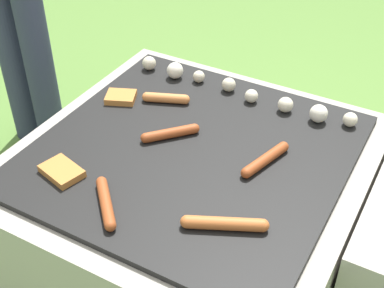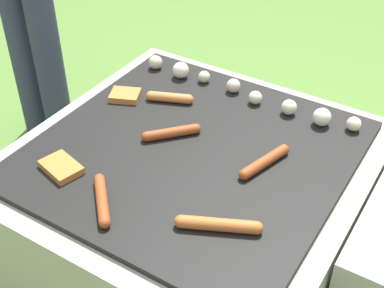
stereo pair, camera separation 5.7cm
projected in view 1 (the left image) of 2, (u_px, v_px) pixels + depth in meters
ground_plane at (192, 255)px, 1.77m from camera, size 14.00×14.00×0.00m
grill at (192, 207)px, 1.64m from camera, size 0.95×0.95×0.45m
sausage_front_center at (166, 98)px, 1.69m from camera, size 0.14×0.08×0.03m
sausage_front_right at (106, 203)px, 1.31m from camera, size 0.14×0.14×0.03m
sausage_back_right at (225, 224)px, 1.25m from camera, size 0.19×0.11×0.03m
sausage_back_center at (265, 159)px, 1.44m from camera, size 0.07×0.18×0.03m
sausage_front_left at (170, 133)px, 1.54m from camera, size 0.13×0.14×0.03m
bread_slice_center at (62, 171)px, 1.41m from camera, size 0.13×0.10×0.02m
bread_slice_right at (121, 97)px, 1.70m from camera, size 0.11×0.11×0.02m
mushroom_row at (240, 90)px, 1.71m from camera, size 0.75×0.08×0.06m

